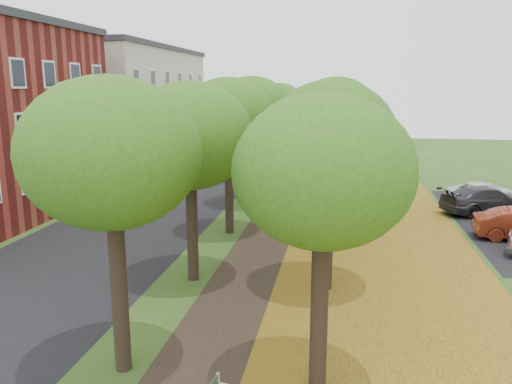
% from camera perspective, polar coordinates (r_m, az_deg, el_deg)
% --- Properties ---
extents(ground, '(120.00, 120.00, 0.00)m').
position_cam_1_polar(ground, '(12.94, -5.36, -20.28)').
color(ground, '#2D4C19').
rests_on(ground, ground).
extents(street_asphalt, '(8.00, 70.00, 0.01)m').
position_cam_1_polar(street_asphalt, '(28.45, -12.15, -2.32)').
color(street_asphalt, black).
rests_on(street_asphalt, ground).
extents(footpath, '(3.20, 70.00, 0.01)m').
position_cam_1_polar(footpath, '(26.62, 3.04, -3.05)').
color(footpath, black).
rests_on(footpath, ground).
extents(leaf_verge, '(7.50, 70.00, 0.01)m').
position_cam_1_polar(leaf_verge, '(26.54, 13.84, -3.44)').
color(leaf_verge, olive).
rests_on(leaf_verge, ground).
extents(tree_row_west, '(4.25, 34.25, 7.01)m').
position_cam_1_polar(tree_row_west, '(26.12, -1.68, 8.18)').
color(tree_row_west, black).
rests_on(tree_row_west, ground).
extents(tree_row_east, '(4.25, 34.25, 7.01)m').
position_cam_1_polar(tree_row_east, '(25.61, 9.01, 7.96)').
color(tree_row_east, black).
rests_on(tree_row_east, ground).
extents(building_cream, '(10.30, 20.30, 10.40)m').
position_cam_1_polar(building_cream, '(47.93, -15.08, 9.55)').
color(building_cream, beige).
rests_on(building_cream, ground).
extents(car_grey, '(5.61, 3.87, 1.51)m').
position_cam_1_polar(car_grey, '(30.28, 24.92, -0.86)').
color(car_grey, '#303035').
rests_on(car_grey, ground).
extents(car_white, '(5.01, 3.77, 1.26)m').
position_cam_1_polar(car_white, '(33.03, 24.67, -0.07)').
color(car_white, white).
rests_on(car_white, ground).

